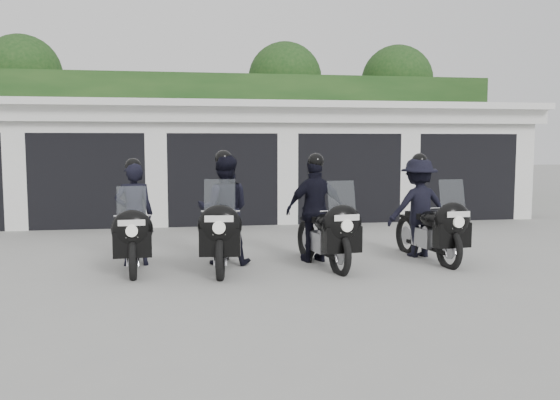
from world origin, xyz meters
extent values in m
plane|color=gray|center=(0.00, 0.00, 0.00)|extent=(80.00, 80.00, 0.00)
cube|color=white|center=(0.00, 8.50, 1.40)|extent=(16.00, 6.00, 2.80)
cube|color=white|center=(0.00, 8.30, 2.88)|extent=(16.40, 6.80, 0.16)
cube|color=white|center=(0.00, 5.25, 2.65)|extent=(16.40, 0.12, 0.40)
cube|color=black|center=(0.00, 5.48, 0.12)|extent=(16.00, 0.06, 0.24)
cube|color=white|center=(-4.65, 5.65, 1.40)|extent=(0.50, 0.50, 2.80)
cube|color=black|center=(-3.10, 6.70, 1.10)|extent=(2.60, 2.60, 2.20)
cube|color=white|center=(-3.10, 5.65, 2.50)|extent=(2.60, 0.50, 0.60)
cube|color=white|center=(-1.55, 5.65, 1.40)|extent=(0.50, 0.50, 2.80)
cube|color=black|center=(0.00, 6.70, 1.10)|extent=(2.60, 2.60, 2.20)
cube|color=white|center=(0.00, 5.65, 2.50)|extent=(2.60, 0.50, 0.60)
cube|color=white|center=(1.55, 5.65, 1.40)|extent=(0.50, 0.50, 2.80)
cube|color=black|center=(3.10, 6.70, 1.10)|extent=(2.60, 2.60, 2.20)
cube|color=white|center=(3.10, 5.65, 2.50)|extent=(2.60, 0.50, 0.60)
cube|color=white|center=(4.65, 5.65, 1.40)|extent=(0.50, 0.50, 2.80)
cube|color=black|center=(6.20, 6.70, 1.10)|extent=(2.60, 2.60, 2.20)
cube|color=white|center=(6.20, 5.65, 2.50)|extent=(2.60, 0.50, 0.60)
cube|color=white|center=(7.75, 5.65, 1.40)|extent=(0.50, 0.50, 2.80)
cube|color=#163714|center=(0.00, 12.50, 2.15)|extent=(20.00, 2.00, 4.30)
sphere|color=#163714|center=(-6.50, 14.00, 4.40)|extent=(2.80, 2.80, 2.80)
cylinder|color=black|center=(-6.50, 14.00, 1.65)|extent=(0.24, 0.24, 3.30)
sphere|color=#163714|center=(3.00, 14.00, 4.40)|extent=(2.80, 2.80, 2.80)
cylinder|color=black|center=(3.00, 14.00, 1.65)|extent=(0.24, 0.24, 3.30)
sphere|color=#163714|center=(7.50, 14.00, 4.40)|extent=(2.80, 2.80, 2.80)
cylinder|color=black|center=(7.50, 14.00, 1.65)|extent=(0.24, 0.24, 3.30)
torus|color=black|center=(-1.70, 0.18, 0.29)|extent=(0.13, 0.69, 0.69)
torus|color=black|center=(-1.76, 1.54, 0.29)|extent=(0.13, 0.69, 0.69)
cube|color=#AAAAAF|center=(-1.73, 0.88, 0.36)|extent=(0.27, 0.53, 0.30)
cube|color=black|center=(-1.73, 0.86, 0.21)|extent=(0.13, 1.23, 0.06)
ellipsoid|color=black|center=(-1.73, 0.72, 0.68)|extent=(0.33, 0.56, 0.27)
cube|color=black|center=(-1.74, 1.13, 0.70)|extent=(0.27, 0.53, 0.09)
ellipsoid|color=black|center=(-1.70, 0.11, 0.74)|extent=(0.61, 0.34, 0.57)
cube|color=black|center=(-1.70, 0.11, 0.52)|extent=(0.56, 0.23, 0.38)
cube|color=#B2BFC6|center=(-1.70, 0.13, 1.12)|extent=(0.42, 0.13, 0.48)
cylinder|color=silver|center=(-1.71, 0.30, 0.91)|extent=(0.53, 0.05, 0.03)
cube|color=silver|center=(-1.69, -0.05, 0.85)|extent=(0.38, 0.03, 0.09)
cube|color=silver|center=(-1.69, -0.03, 0.68)|extent=(0.17, 0.02, 0.09)
imported|color=black|center=(-1.75, 1.15, 0.83)|extent=(0.62, 0.42, 1.66)
sphere|color=black|center=(-1.75, 1.15, 1.61)|extent=(0.26, 0.26, 0.26)
torus|color=black|center=(-0.44, -0.05, 0.31)|extent=(0.20, 0.75, 0.74)
torus|color=black|center=(-0.26, 1.41, 0.31)|extent=(0.20, 0.75, 0.74)
cube|color=#AAAAAF|center=(-0.35, 0.70, 0.39)|extent=(0.33, 0.59, 0.33)
cube|color=black|center=(-0.35, 0.68, 0.22)|extent=(0.25, 1.32, 0.06)
ellipsoid|color=black|center=(-0.37, 0.53, 0.73)|extent=(0.40, 0.62, 0.29)
cube|color=black|center=(-0.31, 0.96, 0.75)|extent=(0.33, 0.59, 0.10)
ellipsoid|color=black|center=(-0.45, -0.13, 0.79)|extent=(0.68, 0.41, 0.61)
cube|color=black|center=(-0.45, -0.13, 0.56)|extent=(0.61, 0.30, 0.41)
cube|color=#B2BFC6|center=(-0.45, -0.10, 1.20)|extent=(0.46, 0.17, 0.52)
cylinder|color=silver|center=(-0.43, 0.08, 0.98)|extent=(0.57, 0.10, 0.03)
cube|color=silver|center=(-0.48, -0.30, 0.91)|extent=(0.41, 0.07, 0.09)
cube|color=silver|center=(-0.47, -0.27, 0.73)|extent=(0.18, 0.04, 0.10)
imported|color=black|center=(-0.31, 0.98, 0.89)|extent=(0.95, 0.78, 1.78)
sphere|color=black|center=(-0.31, 0.98, 1.73)|extent=(0.27, 0.27, 0.27)
torus|color=black|center=(1.35, -0.04, 0.31)|extent=(0.21, 0.73, 0.72)
torus|color=black|center=(1.14, 1.36, 0.31)|extent=(0.21, 0.73, 0.72)
cube|color=#AAAAAF|center=(1.25, 0.68, 0.38)|extent=(0.33, 0.57, 0.32)
cube|color=black|center=(1.25, 0.66, 0.22)|extent=(0.27, 1.28, 0.06)
ellipsoid|color=black|center=(1.27, 0.51, 0.71)|extent=(0.40, 0.61, 0.28)
cube|color=black|center=(1.21, 0.93, 0.73)|extent=(0.33, 0.57, 0.10)
ellipsoid|color=black|center=(1.37, -0.12, 0.77)|extent=(0.66, 0.41, 0.59)
cube|color=black|center=(1.37, -0.12, 0.54)|extent=(0.60, 0.30, 0.39)
cube|color=#B2BFC6|center=(1.36, -0.09, 1.16)|extent=(0.45, 0.18, 0.50)
cylinder|color=silver|center=(1.34, 0.07, 0.95)|extent=(0.55, 0.11, 0.03)
cube|color=silver|center=(1.39, -0.29, 0.89)|extent=(0.39, 0.07, 0.09)
cube|color=silver|center=(1.39, -0.26, 0.71)|extent=(0.18, 0.04, 0.10)
imported|color=black|center=(1.21, 0.95, 0.87)|extent=(1.09, 0.72, 1.73)
sphere|color=black|center=(1.21, 0.95, 1.68)|extent=(0.27, 0.27, 0.27)
torus|color=black|center=(3.18, 0.11, 0.30)|extent=(0.18, 0.72, 0.72)
torus|color=black|center=(3.03, 1.51, 0.30)|extent=(0.18, 0.72, 0.72)
cube|color=#AAAAAF|center=(3.10, 0.83, 0.37)|extent=(0.31, 0.56, 0.31)
cube|color=black|center=(3.11, 0.81, 0.22)|extent=(0.22, 1.28, 0.06)
ellipsoid|color=black|center=(3.12, 0.66, 0.71)|extent=(0.38, 0.60, 0.28)
cube|color=black|center=(3.08, 1.08, 0.73)|extent=(0.31, 0.56, 0.10)
ellipsoid|color=black|center=(3.19, 0.03, 0.77)|extent=(0.65, 0.39, 0.59)
cube|color=black|center=(3.19, 0.03, 0.54)|extent=(0.59, 0.28, 0.39)
cube|color=#B2BFC6|center=(3.19, 0.06, 1.16)|extent=(0.44, 0.16, 0.50)
cylinder|color=silver|center=(3.17, 0.23, 0.94)|extent=(0.55, 0.09, 0.03)
cube|color=silver|center=(3.21, -0.14, 0.88)|extent=(0.39, 0.06, 0.09)
cube|color=silver|center=(3.21, -0.11, 0.71)|extent=(0.18, 0.03, 0.10)
imported|color=black|center=(3.08, 1.10, 0.86)|extent=(1.17, 0.69, 1.72)
sphere|color=black|center=(3.08, 1.10, 1.67)|extent=(0.26, 0.26, 0.26)
camera|label=1|loc=(-1.00, -8.58, 1.98)|focal=38.00mm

